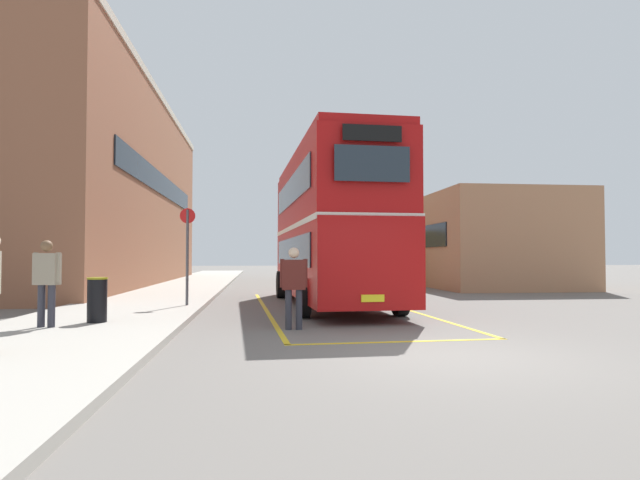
# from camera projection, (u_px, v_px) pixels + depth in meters

# --- Properties ---
(ground_plane) EXTENTS (135.60, 135.60, 0.00)m
(ground_plane) POSITION_uv_depth(u_px,v_px,m) (327.00, 293.00, 22.57)
(ground_plane) COLOR #66605B
(sidewalk_left) EXTENTS (4.00, 57.60, 0.14)m
(sidewalk_left) POSITION_uv_depth(u_px,v_px,m) (180.00, 289.00, 24.22)
(sidewalk_left) COLOR #A39E93
(sidewalk_left) RESTS_ON ground
(brick_building_left) EXTENTS (6.27, 25.33, 10.16)m
(brick_building_left) POSITION_uv_depth(u_px,v_px,m) (103.00, 190.00, 28.06)
(brick_building_left) COLOR brown
(brick_building_left) RESTS_ON ground
(depot_building_right) EXTENTS (6.61, 13.09, 4.65)m
(depot_building_right) POSITION_uv_depth(u_px,v_px,m) (472.00, 242.00, 29.04)
(depot_building_right) COLOR #AD7A56
(depot_building_right) RESTS_ON ground
(double_decker_bus) EXTENTS (3.18, 10.53, 4.75)m
(double_decker_bus) POSITION_uv_depth(u_px,v_px,m) (330.00, 226.00, 16.74)
(double_decker_bus) COLOR black
(double_decker_bus) RESTS_ON ground
(single_deck_bus) EXTENTS (2.85, 8.96, 3.02)m
(single_deck_bus) POSITION_uv_depth(u_px,v_px,m) (361.00, 255.00, 33.03)
(single_deck_bus) COLOR black
(single_deck_bus) RESTS_ON ground
(pedestrian_boarding) EXTENTS (0.58, 0.26, 1.74)m
(pedestrian_boarding) POSITION_uv_depth(u_px,v_px,m) (294.00, 282.00, 11.16)
(pedestrian_boarding) COLOR #2D2D38
(pedestrian_boarding) RESTS_ON ground
(pedestrian_waiting_near) EXTENTS (0.56, 0.34, 1.73)m
(pedestrian_waiting_near) POSITION_uv_depth(u_px,v_px,m) (47.00, 277.00, 10.50)
(pedestrian_waiting_near) COLOR #2D2D38
(pedestrian_waiting_near) RESTS_ON sidewalk_left
(litter_bin) EXTENTS (0.43, 0.43, 0.96)m
(litter_bin) POSITION_uv_depth(u_px,v_px,m) (97.00, 300.00, 11.28)
(litter_bin) COLOR black
(litter_bin) RESTS_ON sidewalk_left
(bus_stop_sign) EXTENTS (0.44, 0.08, 2.81)m
(bus_stop_sign) POSITION_uv_depth(u_px,v_px,m) (187.00, 247.00, 15.29)
(bus_stop_sign) COLOR #4C4C51
(bus_stop_sign) RESTS_ON sidewalk_left
(bay_marking_yellow) EXTENTS (4.78, 12.62, 0.01)m
(bay_marking_yellow) POSITION_uv_depth(u_px,v_px,m) (340.00, 312.00, 14.75)
(bay_marking_yellow) COLOR gold
(bay_marking_yellow) RESTS_ON ground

